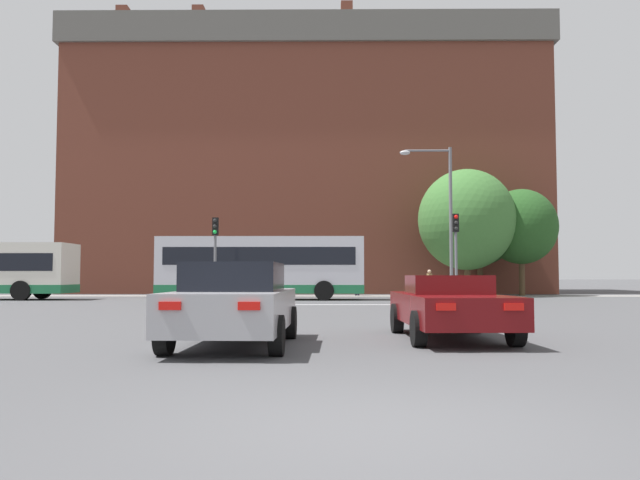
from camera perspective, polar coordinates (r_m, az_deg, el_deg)
ground_plane at (r=5.32m, az=5.43°, el=-16.87°), size 400.00×400.00×0.00m
stop_line_strip at (r=27.01m, az=1.44°, el=-5.93°), size 8.21×0.30×0.01m
far_pavement at (r=38.48m, az=1.16°, el=-5.14°), size 69.12×2.50×0.01m
brick_civic_building at (r=49.90m, az=-1.10°, el=6.66°), size 34.95×14.41×22.36m
car_saloon_left at (r=11.26m, az=-7.77°, el=-5.75°), size 2.06×4.44×1.48m
car_roadster_right at (r=12.68m, az=11.76°, el=-5.94°), size 2.02×4.47×1.26m
bus_crossing_lead at (r=32.71m, az=-5.38°, el=-2.40°), size 10.59×2.72×3.25m
traffic_light_far_left at (r=38.50m, az=-7.12°, el=-1.43°), size 0.26×0.31×3.65m
traffic_light_near_right at (r=27.83m, az=12.32°, el=-0.27°), size 0.26×0.31×3.96m
traffic_light_near_left at (r=28.32m, az=-9.57°, el=-0.48°), size 0.26×0.31×3.86m
street_lamp_junction at (r=30.17m, az=11.06°, el=3.02°), size 2.48×0.36×7.37m
pedestrian_waiting at (r=38.26m, az=9.98°, el=-3.70°), size 0.28×0.43×1.62m
pedestrian_walking_east at (r=39.15m, az=3.41°, el=-3.68°), size 0.46×0.39×1.67m
tree_by_building at (r=41.21m, az=17.91°, el=1.16°), size 4.51×4.51×6.71m
tree_kerbside at (r=39.55m, az=13.25°, el=1.82°), size 5.95×5.95×7.84m
tree_distant at (r=43.27m, az=14.38°, el=1.32°), size 5.13×5.13×7.34m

